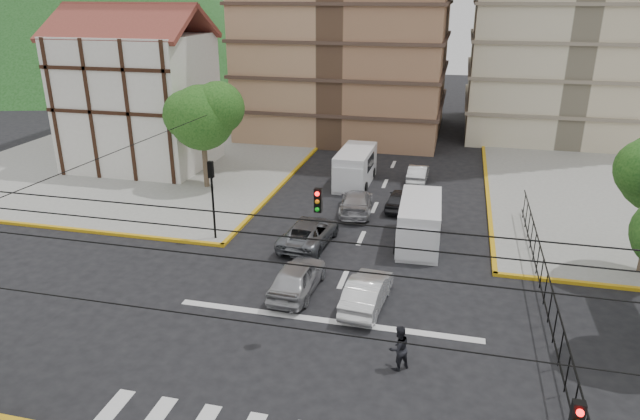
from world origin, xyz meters
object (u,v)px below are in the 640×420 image
(traffic_light_nw, at_px, (212,187))
(car_white_front_right, at_px, (367,292))
(pedestrian_crosswalk, at_px, (399,348))
(car_silver_front_left, at_px, (297,277))
(van_left_lane, at_px, (355,169))
(van_right_lane, at_px, (419,225))

(traffic_light_nw, bearing_deg, car_white_front_right, -28.36)
(car_white_front_right, relative_size, pedestrian_crosswalk, 2.46)
(car_silver_front_left, bearing_deg, van_left_lane, -86.37)
(van_left_lane, bearing_deg, traffic_light_nw, -115.50)
(van_left_lane, distance_m, car_white_front_right, 16.80)
(car_white_front_right, distance_m, pedestrian_crosswalk, 4.49)
(van_left_lane, xyz_separation_m, pedestrian_crosswalk, (5.42, -20.51, -0.34))
(van_right_lane, xyz_separation_m, pedestrian_crosswalk, (0.16, -11.11, -0.33))
(traffic_light_nw, relative_size, pedestrian_crosswalk, 2.53)
(van_left_lane, xyz_separation_m, car_silver_front_left, (0.30, -15.90, -0.45))
(car_silver_front_left, height_order, car_white_front_right, car_silver_front_left)
(pedestrian_crosswalk, bearing_deg, car_white_front_right, -108.50)
(van_left_lane, height_order, car_white_front_right, van_left_lane)
(car_silver_front_left, xyz_separation_m, pedestrian_crosswalk, (5.12, -4.61, 0.11))
(car_white_front_right, height_order, pedestrian_crosswalk, pedestrian_crosswalk)
(van_right_lane, height_order, car_white_front_right, van_right_lane)
(traffic_light_nw, xyz_separation_m, van_right_lane, (10.96, 1.99, -1.92))
(van_right_lane, bearing_deg, traffic_light_nw, -172.00)
(van_left_lane, bearing_deg, car_white_front_right, -76.56)
(traffic_light_nw, xyz_separation_m, car_white_front_right, (9.29, -5.02, -2.41))
(van_left_lane, bearing_deg, pedestrian_crosswalk, -74.12)
(van_right_lane, relative_size, car_white_front_right, 1.29)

